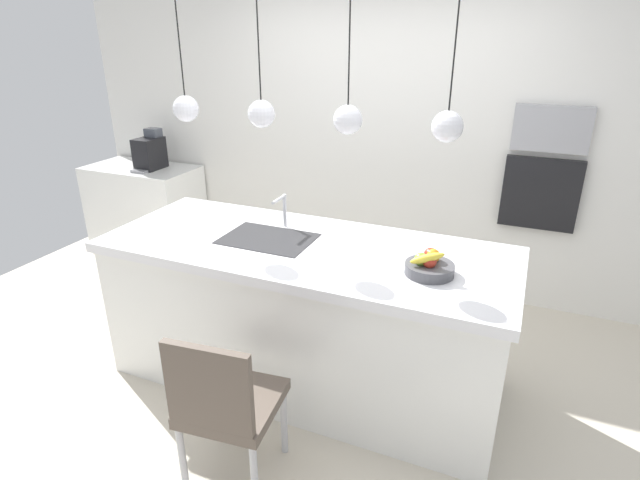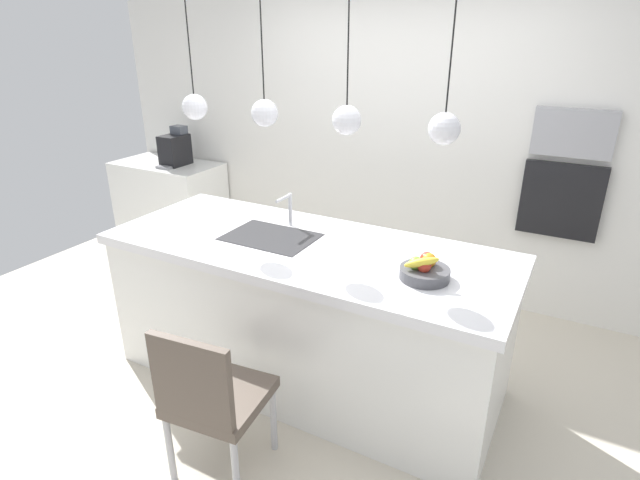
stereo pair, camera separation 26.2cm
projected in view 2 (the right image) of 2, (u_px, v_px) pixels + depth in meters
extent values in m
plane|color=beige|center=(307.00, 374.00, 3.42)|extent=(6.60, 6.60, 0.00)
cube|color=silver|center=(403.00, 140.00, 4.25)|extent=(6.00, 0.10, 2.60)
cube|color=white|center=(306.00, 317.00, 3.24)|extent=(2.44, 0.93, 0.90)
cube|color=white|center=(306.00, 249.00, 3.06)|extent=(2.50, 0.99, 0.06)
cube|color=#2D2D30|center=(271.00, 238.00, 3.16)|extent=(0.56, 0.40, 0.02)
cylinder|color=silver|center=(290.00, 209.00, 3.31)|extent=(0.02, 0.02, 0.22)
cylinder|color=silver|center=(283.00, 198.00, 3.21)|extent=(0.02, 0.16, 0.02)
cylinder|color=#4C4C51|center=(425.00, 273.00, 2.62)|extent=(0.26, 0.26, 0.06)
sphere|color=olive|center=(416.00, 263.00, 2.60)|extent=(0.07, 0.07, 0.07)
sphere|color=#B22D1E|center=(427.00, 259.00, 2.64)|extent=(0.08, 0.08, 0.08)
sphere|color=#B22D1E|center=(424.00, 266.00, 2.57)|extent=(0.07, 0.07, 0.07)
sphere|color=orange|center=(429.00, 260.00, 2.63)|extent=(0.08, 0.08, 0.08)
ellipsoid|color=yellow|center=(421.00, 262.00, 2.55)|extent=(0.19, 0.09, 0.10)
cube|color=white|center=(171.00, 205.00, 5.34)|extent=(1.10, 0.60, 0.90)
cube|color=black|center=(175.00, 150.00, 5.05)|extent=(0.20, 0.28, 0.30)
cube|color=gray|center=(164.00, 167.00, 4.96)|extent=(0.16, 0.08, 0.02)
cube|color=#4C515B|center=(179.00, 130.00, 5.04)|extent=(0.14, 0.11, 0.08)
cube|color=#9E9EA3|center=(574.00, 133.00, 3.56)|extent=(0.54, 0.08, 0.34)
cube|color=black|center=(561.00, 200.00, 3.75)|extent=(0.56, 0.08, 0.56)
cube|color=brown|center=(220.00, 396.00, 2.54)|extent=(0.49, 0.50, 0.06)
cube|color=brown|center=(191.00, 381.00, 2.27)|extent=(0.42, 0.08, 0.43)
cylinder|color=#B2B2B7|center=(273.00, 418.00, 2.73)|extent=(0.04, 0.04, 0.42)
cylinder|color=#B2B2B7|center=(214.00, 400.00, 2.87)|extent=(0.04, 0.04, 0.42)
cylinder|color=#B2B2B7|center=(236.00, 472.00, 2.40)|extent=(0.04, 0.04, 0.42)
cylinder|color=#B2B2B7|center=(170.00, 449.00, 2.54)|extent=(0.04, 0.04, 0.42)
sphere|color=silver|center=(195.00, 107.00, 3.10)|extent=(0.16, 0.16, 0.16)
cylinder|color=black|center=(189.00, 41.00, 2.95)|extent=(0.01, 0.01, 0.60)
sphere|color=silver|center=(265.00, 113.00, 2.87)|extent=(0.16, 0.16, 0.16)
cylinder|color=black|center=(262.00, 42.00, 2.72)|extent=(0.01, 0.01, 0.60)
sphere|color=silver|center=(347.00, 120.00, 2.64)|extent=(0.16, 0.16, 0.16)
cylinder|color=black|center=(348.00, 43.00, 2.49)|extent=(0.01, 0.01, 0.60)
sphere|color=silver|center=(444.00, 129.00, 2.41)|extent=(0.16, 0.16, 0.16)
cylinder|color=black|center=(452.00, 44.00, 2.27)|extent=(0.01, 0.01, 0.60)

